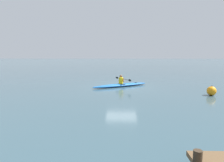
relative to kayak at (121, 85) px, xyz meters
The scene contains 4 objects.
ground_plane 0.14m from the kayak, 155.72° to the left, with size 160.00×160.00×0.00m, color #334C56.
kayak is the anchor object (origin of this frame).
kayaker 0.43m from the kayak, 150.07° to the right, with size 1.22×2.08×0.72m.
mooring_buoy_orange_mid 6.71m from the kayak, 150.12° to the left, with size 0.59×0.59×0.64m.
Camera 1 is at (0.26, 16.73, 2.74)m, focal length 33.51 mm.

